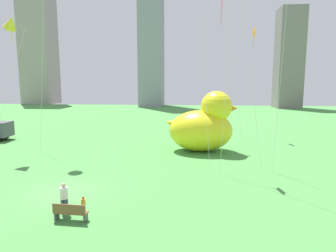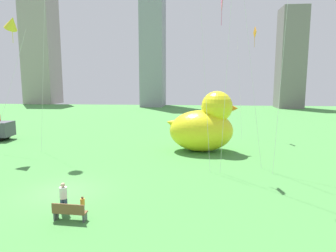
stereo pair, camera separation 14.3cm
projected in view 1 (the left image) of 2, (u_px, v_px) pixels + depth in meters
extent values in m
plane|color=#488D42|center=(64.00, 192.00, 18.00)|extent=(140.00, 140.00, 0.00)
cube|color=brown|center=(71.00, 212.00, 14.18)|extent=(1.65, 0.54, 0.06)
cube|color=brown|center=(69.00, 209.00, 13.95)|extent=(1.63, 0.15, 0.45)
cube|color=#47474C|center=(57.00, 216.00, 14.32)|extent=(0.10, 0.37, 0.39)
cube|color=#47474C|center=(86.00, 218.00, 14.11)|extent=(0.10, 0.37, 0.39)
cylinder|color=#38476B|center=(63.00, 206.00, 15.00)|extent=(0.18, 0.18, 0.78)
cylinder|color=#38476B|center=(66.00, 206.00, 14.98)|extent=(0.18, 0.18, 0.78)
cylinder|color=white|center=(64.00, 193.00, 14.89)|extent=(0.39, 0.39, 0.59)
sphere|color=#D8AD8C|center=(63.00, 185.00, 14.83)|extent=(0.23, 0.23, 0.23)
cylinder|color=silver|center=(83.00, 209.00, 14.96)|extent=(0.10, 0.10, 0.44)
cylinder|color=silver|center=(85.00, 210.00, 14.95)|extent=(0.10, 0.10, 0.44)
cylinder|color=gold|center=(83.00, 202.00, 14.90)|extent=(0.22, 0.22, 0.33)
sphere|color=brown|center=(83.00, 198.00, 14.87)|extent=(0.13, 0.13, 0.13)
ellipsoid|color=yellow|center=(201.00, 131.00, 28.49)|extent=(6.07, 4.49, 3.96)
sphere|color=yellow|center=(216.00, 107.00, 28.02)|extent=(2.96, 2.96, 2.96)
cone|color=orange|center=(231.00, 108.00, 27.93)|extent=(1.33, 1.33, 1.33)
cone|color=yellow|center=(173.00, 124.00, 28.62)|extent=(1.81, 1.58, 1.90)
cube|color=#4C4C56|center=(2.00, 129.00, 33.77)|extent=(1.93, 2.43, 1.68)
cylinder|color=black|center=(0.00, 136.00, 33.90)|extent=(1.08, 2.46, 0.90)
cube|color=#9E938C|center=(38.00, 44.00, 90.80)|extent=(8.98, 8.49, 36.71)
cube|color=gray|center=(151.00, 38.00, 81.11)|extent=(6.06, 10.25, 37.17)
cube|color=gray|center=(289.00, 59.00, 75.87)|extent=(6.16, 6.43, 25.19)
cylinder|color=silver|center=(228.00, 46.00, 20.72)|extent=(0.77, 0.59, 18.24)
cylinder|color=silver|center=(42.00, 58.00, 28.36)|extent=(0.35, 2.35, 17.87)
cylinder|color=silver|center=(238.00, 85.00, 35.83)|extent=(0.54, 3.25, 12.47)
cube|color=orange|center=(254.00, 32.00, 35.03)|extent=(0.14, 1.27, 1.27)
cylinder|color=orange|center=(253.00, 40.00, 35.17)|extent=(0.04, 0.04, 1.60)
cylinder|color=silver|center=(8.00, 90.00, 28.03)|extent=(2.45, 3.04, 11.75)
cone|color=yellow|center=(11.00, 23.00, 25.85)|extent=(1.89, 1.79, 1.54)
cylinder|color=yellow|center=(11.00, 33.00, 25.98)|extent=(0.04, 0.04, 1.60)
cylinder|color=silver|center=(205.00, 87.00, 22.21)|extent=(0.90, 2.23, 12.46)
cube|color=pink|center=(222.00, 1.00, 21.64)|extent=(0.06, 1.27, 1.27)
cylinder|color=pink|center=(221.00, 14.00, 21.77)|extent=(0.04, 0.04, 1.60)
cylinder|color=silver|center=(248.00, 40.00, 23.01)|extent=(2.30, 2.82, 19.70)
cylinder|color=silver|center=(284.00, 39.00, 21.46)|extent=(1.43, 2.87, 19.48)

